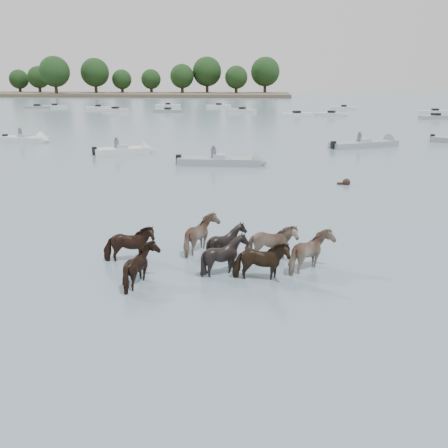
{
  "coord_description": "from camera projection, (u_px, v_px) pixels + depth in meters",
  "views": [
    {
      "loc": [
        3.03,
        -11.78,
        5.67
      ],
      "look_at": [
        1.72,
        3.3,
        1.1
      ],
      "focal_mm": 38.84,
      "sensor_mm": 36.0,
      "label": 1
    }
  ],
  "objects": [
    {
      "name": "motorboat_f",
      "position": [
        32.0,
        140.0,
        44.67
      ],
      "size": [
        4.97,
        2.39,
        1.92
      ],
      "rotation": [
        0.0,
        0.0,
        -0.17
      ],
      "color": "silver",
      "rests_on": "ground"
    },
    {
      "name": "motorboat_c",
      "position": [
        371.0,
        144.0,
        41.82
      ],
      "size": [
        6.69,
        4.62,
        1.92
      ],
      "rotation": [
        0.0,
        0.0,
        0.5
      ],
      "color": "gray",
      "rests_on": "ground"
    },
    {
      "name": "treeline",
      "position": [
        49.0,
        74.0,
        160.82
      ],
      "size": [
        152.91,
        24.81,
        12.55
      ],
      "color": "#382619",
      "rests_on": "ground"
    },
    {
      "name": "pony_herd",
      "position": [
        223.0,
        251.0,
        15.05
      ],
      "size": [
        7.45,
        4.44,
        1.43
      ],
      "color": "black",
      "rests_on": "ground"
    },
    {
      "name": "swimming_pony",
      "position": [
        345.0,
        183.0,
        26.88
      ],
      "size": [
        0.72,
        0.44,
        0.44
      ],
      "color": "black",
      "rests_on": "ground"
    },
    {
      "name": "distant_flotilla",
      "position": [
        250.0,
        110.0,
        84.41
      ],
      "size": [
        103.21,
        29.44,
        0.93
      ],
      "color": "silver",
      "rests_on": "ground"
    },
    {
      "name": "ground",
      "position": [
        151.0,
        296.0,
        13.13
      ],
      "size": [
        400.0,
        400.0,
        0.0
      ],
      "primitive_type": "plane",
      "color": "slate",
      "rests_on": "ground"
    },
    {
      "name": "motorboat_b",
      "position": [
        231.0,
        162.0,
        32.9
      ],
      "size": [
        6.25,
        1.64,
        1.92
      ],
      "rotation": [
        0.0,
        0.0,
        -0.01
      ],
      "color": "gray",
      "rests_on": "ground"
    },
    {
      "name": "shoreline",
      "position": [
        49.0,
        94.0,
        161.86
      ],
      "size": [
        160.0,
        30.0,
        1.0
      ],
      "primitive_type": "cube",
      "color": "#4C4233",
      "rests_on": "ground"
    },
    {
      "name": "motorboat_a",
      "position": [
        131.0,
        150.0,
        37.95
      ],
      "size": [
        4.84,
        3.48,
        1.92
      ],
      "rotation": [
        0.0,
        0.0,
        0.46
      ],
      "color": "silver",
      "rests_on": "ground"
    }
  ]
}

